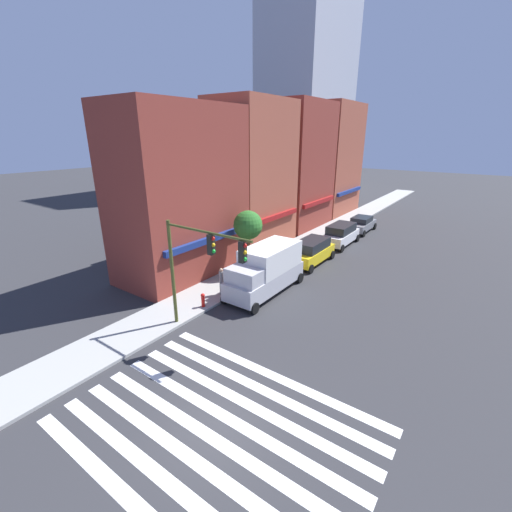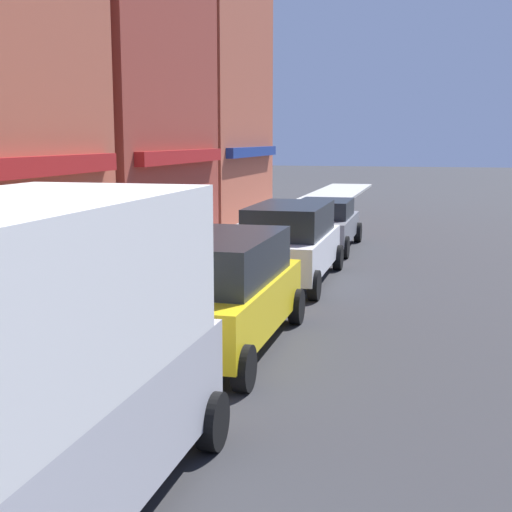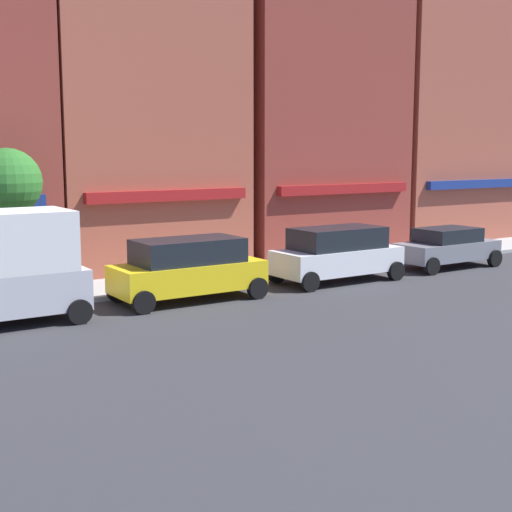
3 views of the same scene
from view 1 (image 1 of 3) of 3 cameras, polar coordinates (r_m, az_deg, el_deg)
ground_plane at (r=13.53m, az=-6.47°, el=-26.31°), size 200.00×200.00×0.00m
sidewalk_left at (r=18.33m, az=-24.89°, el=-14.13°), size 120.00×3.00×0.15m
crosswalk_stripes at (r=13.53m, az=-6.47°, el=-26.30°), size 7.24×10.80×0.01m
storefront_row at (r=34.56m, az=3.90°, el=13.93°), size 34.50×5.30×13.34m
tower_distant at (r=76.52m, az=9.03°, el=31.98°), size 20.25×12.06×52.80m
traffic_signal at (r=16.32m, az=-9.57°, el=-0.31°), size 0.32×5.18×5.77m
box_truck_silver at (r=21.85m, az=1.68°, el=-2.20°), size 6.21×2.42×3.04m
suv_yellow at (r=27.34m, az=9.24°, el=0.85°), size 4.70×2.12×1.94m
suv_white at (r=32.57m, az=13.95°, el=3.57°), size 4.71×2.12×1.94m
sedan_grey at (r=37.76m, az=17.15°, el=5.15°), size 4.42×2.02×1.59m
pedestrian_white_shirt at (r=25.92m, az=-0.19°, el=0.16°), size 0.32×0.32×1.77m
pedestrian_grey_coat at (r=21.51m, az=-5.77°, el=-4.15°), size 0.32×0.32×1.77m
fire_hydrant at (r=20.36m, az=-8.83°, el=-7.16°), size 0.24×0.24×0.84m
street_tree at (r=24.19m, az=-1.35°, el=5.08°), size 2.06×2.06×4.56m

